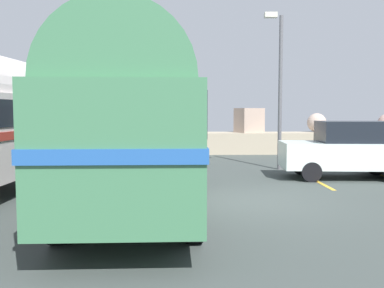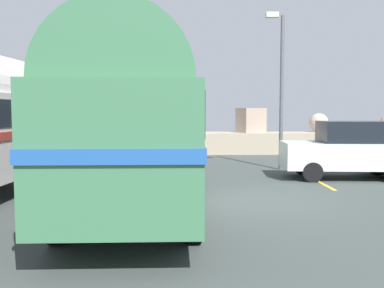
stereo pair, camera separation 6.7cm
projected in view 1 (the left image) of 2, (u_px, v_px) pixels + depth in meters
ground at (246, 201)px, 10.30m from camera, size 32.00×26.00×0.02m
breakwater at (212, 141)px, 22.04m from camera, size 31.36×1.93×2.36m
vintage_coach at (139, 118)px, 9.46m from camera, size 2.65×8.65×3.70m
parked_car_nearest at (348, 149)px, 13.71m from camera, size 4.20×1.95×1.86m
lamp_post at (279, 83)px, 15.55m from camera, size 0.78×0.69×5.69m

